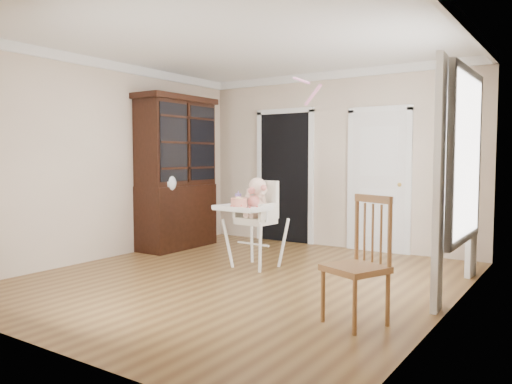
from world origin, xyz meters
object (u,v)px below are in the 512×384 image
Objects in this scene: high_chair at (255,213)px; sippy_cup at (238,199)px; china_cabinet at (176,173)px; cake at (239,203)px; dining_chair at (358,264)px.

sippy_cup is (-0.21, -0.08, 0.17)m from high_chair.
cake is at bearing -23.43° from china_cabinet.
china_cabinet is at bearing 169.98° from high_chair.
high_chair is at bearing 20.04° from sippy_cup.
china_cabinet is at bearing 177.00° from dining_chair.
dining_chair is at bearing -27.74° from cake.
sippy_cup is at bearing 128.25° from cake.
dining_chair is at bearing -25.77° from china_cabinet.
dining_chair is (1.90, -1.30, -0.19)m from high_chair.
sippy_cup is 0.18× the size of dining_chair.
china_cabinet is at bearing 160.52° from sippy_cup.
sippy_cup is 1.68m from china_cabinet.
cake is 1.31× the size of sippy_cup.
china_cabinet reaches higher than high_chair.
sippy_cup is (-0.15, 0.19, 0.02)m from cake.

